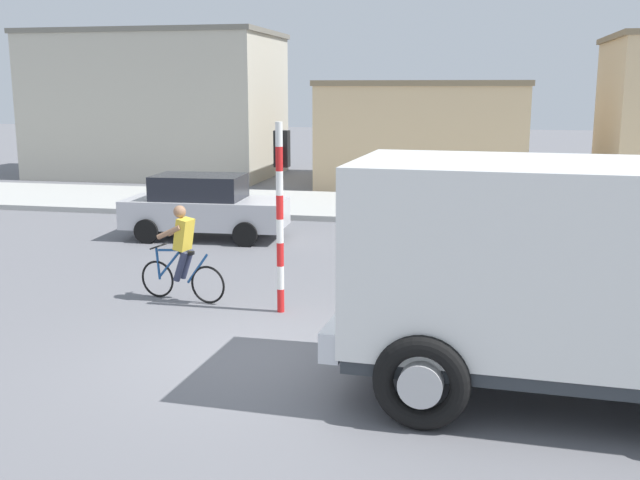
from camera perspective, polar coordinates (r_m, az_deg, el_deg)
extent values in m
plane|color=slate|center=(10.80, -4.81, -8.79)|extent=(120.00, 120.00, 0.00)
cube|color=#ADADA8|center=(23.45, 4.46, 2.54)|extent=(80.00, 5.00, 0.16)
cube|color=white|center=(9.31, 18.83, -1.16)|extent=(5.33, 2.78, 2.20)
cube|color=#2D3338|center=(9.63, 18.37, -8.03)|extent=(5.22, 2.72, 0.16)
cube|color=silver|center=(9.76, 2.34, -6.05)|extent=(0.37, 2.38, 0.36)
cube|color=black|center=(9.38, 3.31, 2.62)|extent=(0.24, 2.13, 0.70)
torus|color=black|center=(8.48, 7.71, -10.72)|extent=(1.11, 0.30, 1.10)
cylinder|color=beige|center=(8.48, 7.71, -10.72)|extent=(0.51, 0.33, 0.50)
torus|color=black|center=(10.88, 9.45, -5.70)|extent=(1.11, 0.30, 1.10)
cylinder|color=beige|center=(10.88, 9.45, -5.70)|extent=(0.51, 0.33, 0.50)
torus|color=black|center=(13.89, -12.26, -2.91)|extent=(0.68, 0.17, 0.68)
torus|color=black|center=(13.33, -8.53, -3.38)|extent=(0.68, 0.17, 0.68)
cylinder|color=#1E4C8C|center=(13.57, -11.15, -0.76)|extent=(0.60, 0.15, 0.09)
cylinder|color=#1E4C8C|center=(13.66, -11.32, -1.74)|extent=(0.51, 0.14, 0.57)
cylinder|color=#1E4C8C|center=(13.37, -9.31, -2.17)|extent=(0.44, 0.12, 0.57)
cylinder|color=#1E4C8C|center=(13.81, -12.22, -1.74)|extent=(0.10, 0.06, 0.59)
cylinder|color=black|center=(13.72, -12.19, -0.47)|extent=(0.12, 0.50, 0.03)
cube|color=black|center=(13.41, -10.09, -0.97)|extent=(0.26, 0.16, 0.06)
cube|color=gold|center=(13.37, -10.32, 0.43)|extent=(0.35, 0.37, 0.59)
sphere|color=#9E7051|center=(13.34, -10.63, 2.14)|extent=(0.22, 0.22, 0.22)
cylinder|color=#2D334C|center=(13.43, -10.57, -1.98)|extent=(0.32, 0.17, 0.57)
cylinder|color=#9E7051|center=(13.34, -11.42, 0.58)|extent=(0.50, 0.18, 0.29)
cylinder|color=#2D334C|center=(13.59, -10.11, -1.80)|extent=(0.32, 0.17, 0.57)
cylinder|color=#9E7051|center=(13.60, -10.67, 0.82)|extent=(0.50, 0.18, 0.29)
cylinder|color=red|center=(12.75, -3.01, -4.61)|extent=(0.12, 0.12, 0.40)
cylinder|color=white|center=(12.65, -3.02, -2.87)|extent=(0.12, 0.12, 0.40)
cylinder|color=red|center=(12.55, -3.04, -1.10)|extent=(0.12, 0.12, 0.40)
cylinder|color=white|center=(12.47, -3.06, 0.69)|extent=(0.12, 0.12, 0.40)
cylinder|color=red|center=(12.40, -3.08, 2.51)|extent=(0.12, 0.12, 0.40)
cylinder|color=white|center=(12.35, -3.10, 4.34)|extent=(0.12, 0.12, 0.40)
cylinder|color=red|center=(12.30, -3.12, 6.19)|extent=(0.12, 0.12, 0.40)
cylinder|color=white|center=(12.27, -3.14, 8.05)|extent=(0.12, 0.12, 0.40)
cube|color=black|center=(12.46, -2.92, 6.95)|extent=(0.24, 0.20, 0.60)
sphere|color=red|center=(12.58, -2.78, 6.99)|extent=(0.14, 0.14, 0.14)
cube|color=#B7B7BC|center=(19.05, -8.69, 2.07)|extent=(4.07, 1.88, 0.70)
cube|color=black|center=(19.00, -9.18, 4.02)|extent=(2.26, 1.54, 0.60)
cylinder|color=black|center=(19.58, -4.44, 1.39)|extent=(0.61, 0.21, 0.60)
cylinder|color=black|center=(17.96, -5.71, 0.44)|extent=(0.61, 0.21, 0.60)
cylinder|color=black|center=(20.30, -11.26, 1.56)|extent=(0.61, 0.21, 0.60)
cylinder|color=black|center=(18.74, -13.06, 0.66)|extent=(0.61, 0.21, 0.60)
cylinder|color=#2D334C|center=(18.71, 14.44, 0.97)|extent=(0.22, 0.22, 0.85)
cube|color=white|center=(18.60, 14.55, 3.10)|extent=(0.34, 0.22, 0.56)
sphere|color=brown|center=(18.55, 14.61, 4.30)|extent=(0.20, 0.20, 0.20)
cube|color=#B2AD9E|center=(33.18, -12.14, 9.87)|extent=(9.81, 6.07, 5.82)
cube|color=slate|center=(33.24, -12.37, 15.06)|extent=(10.01, 6.19, 0.20)
cube|color=#D1B284|center=(30.06, 7.98, 7.92)|extent=(7.54, 6.99, 3.78)
cube|color=#7D6B4F|center=(30.01, 8.09, 11.71)|extent=(7.69, 7.13, 0.20)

